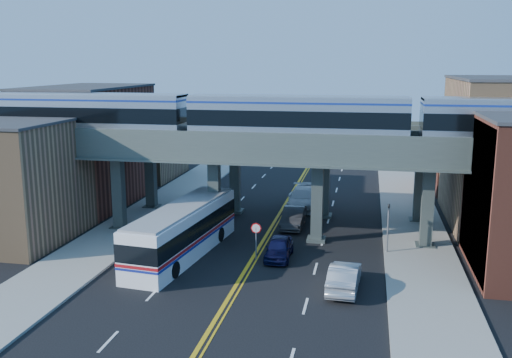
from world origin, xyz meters
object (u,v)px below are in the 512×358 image
Objects in this scene: transit_train at (297,118)px; car_lane_c at (306,192)px; traffic_signal at (388,223)px; car_lane_d at (303,198)px; car_lane_a at (279,248)px; transit_bus at (183,231)px; car_lane_b at (294,217)px; stop_sign at (256,235)px; car_parked_curb at (344,277)px.

car_lane_c is at bearing 92.72° from transit_train.
traffic_signal is 0.65× the size of car_lane_d.
car_lane_a is at bearing -92.61° from car_lane_d.
transit_bus is 16.31m from car_lane_d.
transit_train is at bearing -48.71° from transit_bus.
car_lane_a is 7.75m from car_lane_b.
car_lane_d reaches higher than car_lane_a.
transit_bus is (-14.13, -3.08, -0.55)m from traffic_signal.
transit_train is 8.56× the size of car_lane_c.
stop_sign is 0.61× the size of car_lane_a.
transit_train reaches higher than traffic_signal.
stop_sign reaches higher than car_lane_c.
transit_train is 12.91m from car_lane_d.
stop_sign reaches higher than car_lane_a.
stop_sign is 9.41m from traffic_signal.
car_lane_d is at bearing -17.79° from transit_bus.
traffic_signal is 9.26m from car_lane_b.
transit_train is at bearing -79.41° from car_lane_b.
traffic_signal is at bearing -107.36° from car_parked_curb.
transit_bus reaches higher than car_lane_d.
car_lane_c reaches higher than car_lane_a.
transit_train is 10.12× the size of car_parked_curb.
stop_sign is (-2.11, -5.00, -7.61)m from transit_train.
transit_train reaches higher than car_lane_d.
stop_sign is 0.45× the size of car_lane_c.
car_lane_a is 17.26m from car_lane_c.
traffic_signal is 0.84× the size of car_parked_curb.
traffic_signal is 0.31× the size of transit_bus.
traffic_signal is 0.95× the size of car_lane_a.
car_lane_c is at bearing 87.39° from car_lane_d.
transit_train is at bearing 67.10° from stop_sign.
car_lane_a is 0.74× the size of car_lane_c.
car_parked_curb is (-2.70, -7.18, -1.49)m from traffic_signal.
traffic_signal is 16.67m from car_lane_c.
car_parked_curb is at bearing -103.13° from transit_bus.
transit_bus reaches higher than car_lane_a.
transit_bus reaches higher than car_lane_c.
transit_bus is at bearing -179.14° from stop_sign.
stop_sign is 5.23m from transit_bus.
transit_train is 12.11× the size of traffic_signal.
stop_sign is 14.85m from car_lane_d.
car_lane_a is (-0.61, -4.39, -8.63)m from transit_train.
traffic_signal is 14.47m from transit_bus.
transit_train is 7.82× the size of car_lane_d.
traffic_signal is 13.95m from car_lane_d.
car_lane_d is at bearing 90.26° from car_lane_b.
stop_sign is 0.53× the size of car_lane_b.
transit_train is at bearing -89.01° from car_lane_d.
car_parked_curb is (4.70, -4.79, 0.08)m from car_lane_a.
traffic_signal reaches higher than stop_sign.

